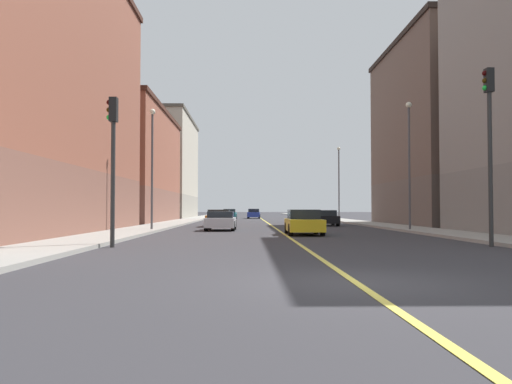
{
  "coord_description": "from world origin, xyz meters",
  "views": [
    {
      "loc": [
        -2.09,
        -9.78,
        1.42
      ],
      "look_at": [
        -1.11,
        42.58,
        3.13
      ],
      "focal_mm": 35.7,
      "sensor_mm": 36.0,
      "label": 1
    }
  ],
  "objects": [
    {
      "name": "street_lamp_right_near",
      "position": [
        -8.0,
        22.05,
        4.68
      ],
      "size": [
        0.36,
        0.36,
        7.52
      ],
      "color": "#4C4C51",
      "rests_on": "ground"
    },
    {
      "name": "building_right_midblock",
      "position": [
        -15.52,
        42.56,
        5.77
      ],
      "size": [
        10.6,
        21.87,
        11.53
      ],
      "color": "brown",
      "rests_on": "ground"
    },
    {
      "name": "sidewalk_right",
      "position": [
        -8.88,
        49.0,
        0.07
      ],
      "size": [
        2.97,
        168.0,
        0.15
      ],
      "primitive_type": "cube",
      "color": "#9E9B93",
      "rests_on": "ground"
    },
    {
      "name": "car_yellow",
      "position": [
        1.02,
        17.8,
        0.67
      ],
      "size": [
        1.89,
        4.16,
        1.37
      ],
      "color": "gold",
      "rests_on": "ground"
    },
    {
      "name": "car_teal",
      "position": [
        -4.41,
        60.55,
        0.66
      ],
      "size": [
        1.94,
        4.06,
        1.37
      ],
      "color": "#196670",
      "rests_on": "ground"
    },
    {
      "name": "car_orange",
      "position": [
        -4.26,
        30.51,
        0.67
      ],
      "size": [
        1.95,
        4.19,
        1.34
      ],
      "color": "orange",
      "rests_on": "ground"
    },
    {
      "name": "building_left_mid",
      "position": [
        15.52,
        32.43,
        7.76
      ],
      "size": [
        10.6,
        16.8,
        15.49
      ],
      "color": "brown",
      "rests_on": "ground"
    },
    {
      "name": "sidewalk_left",
      "position": [
        8.88,
        49.0,
        0.07
      ],
      "size": [
        2.97,
        168.0,
        0.15
      ],
      "primitive_type": "cube",
      "color": "#9E9B93",
      "rests_on": "ground"
    },
    {
      "name": "car_silver",
      "position": [
        -3.76,
        23.37,
        0.61
      ],
      "size": [
        1.96,
        3.99,
        1.24
      ],
      "color": "silver",
      "rests_on": "ground"
    },
    {
      "name": "ground_plane",
      "position": [
        0.0,
        0.0,
        0.0
      ],
      "size": [
        400.0,
        400.0,
        0.0
      ],
      "primitive_type": "plane",
      "color": "#343337",
      "rests_on": "ground"
    },
    {
      "name": "street_lamp_left_near",
      "position": [
        8.0,
        21.46,
        4.88
      ],
      "size": [
        0.36,
        0.36,
        7.91
      ],
      "color": "#4C4C51",
      "rests_on": "ground"
    },
    {
      "name": "street_lamp_left_far",
      "position": [
        8.0,
        45.43,
        4.94
      ],
      "size": [
        0.36,
        0.36,
        8.01
      ],
      "color": "#4C4C51",
      "rests_on": "ground"
    },
    {
      "name": "building_right_distant",
      "position": [
        -15.52,
        66.2,
        7.5
      ],
      "size": [
        10.6,
        21.54,
        14.99
      ],
      "color": "#9D9688",
      "rests_on": "ground"
    },
    {
      "name": "car_blue",
      "position": [
        -1.03,
        63.23,
        0.67
      ],
      "size": [
        1.94,
        4.47,
        1.39
      ],
      "color": "#23389E",
      "rests_on": "ground"
    },
    {
      "name": "traffic_light_left_near",
      "position": [
        6.99,
        8.96,
        4.27
      ],
      "size": [
        0.4,
        0.32,
        6.68
      ],
      "color": "#2D2D2D",
      "rests_on": "ground"
    },
    {
      "name": "traffic_light_right_near",
      "position": [
        -7.02,
        8.96,
        3.6
      ],
      "size": [
        0.4,
        0.32,
        5.52
      ],
      "color": "#2D2D2D",
      "rests_on": "ground"
    },
    {
      "name": "lane_center_stripe",
      "position": [
        0.0,
        49.0,
        0.01
      ],
      "size": [
        0.16,
        154.0,
        0.01
      ],
      "primitive_type": "cube",
      "color": "#E5D14C",
      "rests_on": "ground"
    },
    {
      "name": "car_black",
      "position": [
        4.42,
        32.27,
        0.63
      ],
      "size": [
        1.94,
        3.92,
        1.29
      ],
      "color": "black",
      "rests_on": "ground"
    }
  ]
}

